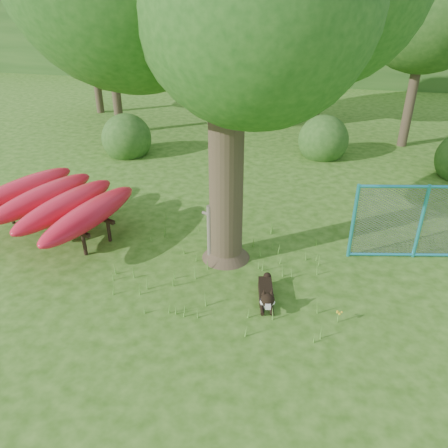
# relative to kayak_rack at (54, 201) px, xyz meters

# --- Properties ---
(ground) EXTENTS (80.00, 80.00, 0.00)m
(ground) POSITION_rel_kayak_rack_xyz_m (4.17, -1.63, -0.85)
(ground) COLOR #265010
(ground) RESTS_ON ground
(wooden_post) EXTENTS (0.37, 0.20, 1.35)m
(wooden_post) POSITION_rel_kayak_rack_xyz_m (4.03, -0.33, -0.14)
(wooden_post) COLOR brown
(wooden_post) RESTS_ON ground
(kayak_rack) EXTENTS (3.87, 4.17, 1.12)m
(kayak_rack) POSITION_rel_kayak_rack_xyz_m (0.00, 0.00, 0.00)
(kayak_rack) COLOR black
(kayak_rack) RESTS_ON ground
(husky_dog) EXTENTS (0.46, 1.14, 0.51)m
(husky_dog) POSITION_rel_kayak_rack_xyz_m (5.50, -1.57, -0.67)
(husky_dog) COLOR black
(husky_dog) RESTS_ON ground
(fence_section) EXTENTS (2.99, 0.74, 2.97)m
(fence_section) POSITION_rel_kayak_rack_xyz_m (8.52, 0.87, 0.04)
(fence_section) COLOR teal
(fence_section) RESTS_ON ground
(wildflower_clump) EXTENTS (0.12, 0.12, 0.26)m
(wildflower_clump) POSITION_rel_kayak_rack_xyz_m (6.87, -1.84, -0.64)
(wildflower_clump) COLOR #5B9731
(wildflower_clump) RESTS_ON ground
(bg_tree_a) EXTENTS (4.40, 4.40, 6.70)m
(bg_tree_a) POSITION_rel_kayak_rack_xyz_m (-2.33, 8.37, 3.63)
(bg_tree_a) COLOR #3A2D1F
(bg_tree_a) RESTS_ON ground
(bg_tree_c) EXTENTS (4.00, 4.00, 6.12)m
(bg_tree_c) POSITION_rel_kayak_rack_xyz_m (5.67, 11.37, 3.25)
(bg_tree_c) COLOR #3A2D1F
(bg_tree_c) RESTS_ON ground
(bg_tree_d) EXTENTS (4.80, 4.80, 7.50)m
(bg_tree_d) POSITION_rel_kayak_rack_xyz_m (9.17, 9.37, 4.23)
(bg_tree_d) COLOR #3A2D1F
(bg_tree_d) RESTS_ON ground
(bg_tree_f) EXTENTS (3.60, 3.60, 5.55)m
(bg_tree_f) POSITION_rel_kayak_rack_xyz_m (-4.83, 11.37, 2.88)
(bg_tree_f) COLOR #3A2D1F
(bg_tree_f) RESTS_ON ground
(shrub_left) EXTENTS (1.80, 1.80, 1.80)m
(shrub_left) POSITION_rel_kayak_rack_xyz_m (-0.83, 5.87, -0.85)
(shrub_left) COLOR #254D19
(shrub_left) RESTS_ON ground
(shrub_mid) EXTENTS (1.80, 1.80, 1.80)m
(shrub_mid) POSITION_rel_kayak_rack_xyz_m (6.17, 7.37, -0.85)
(shrub_mid) COLOR #254D19
(shrub_mid) RESTS_ON ground
(wooded_hillside) EXTENTS (80.00, 12.00, 6.00)m
(wooded_hillside) POSITION_rel_kayak_rack_xyz_m (4.17, 26.37, 2.15)
(wooded_hillside) COLOR #254D19
(wooded_hillside) RESTS_ON ground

